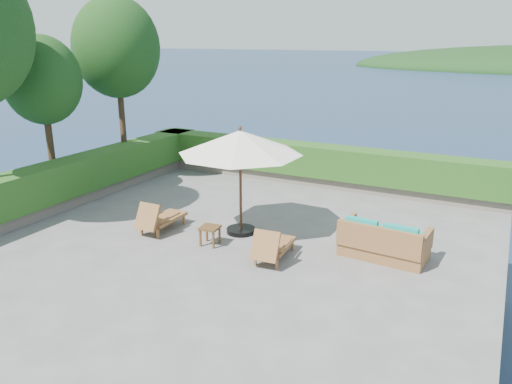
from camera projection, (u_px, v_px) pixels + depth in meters
The scene contains 14 objects.
ground at pixel (230, 242), 12.02m from camera, with size 12.00×12.00×0.00m, color gray.
foundation at pixel (231, 300), 12.48m from camera, with size 12.00×12.00×3.00m, color #565044.
ocean at pixel (232, 350), 12.91m from camera, with size 600.00×600.00×0.00m, color #19324D.
planter_wall_far at pixel (314, 179), 16.72m from camera, with size 12.00×0.60×0.36m, color slate.
planter_wall_left at pixel (62, 202), 14.42m from camera, with size 0.60×12.00×0.36m, color slate.
hedge_far at pixel (314, 160), 16.52m from camera, with size 12.40×0.90×1.00m, color #224C15.
hedge_left at pixel (60, 180), 14.22m from camera, with size 0.90×12.40×1.00m, color #224C15.
tree_mid at pixel (42, 81), 14.19m from camera, with size 2.20×2.20×4.83m.
tree_far at pixel (117, 48), 16.05m from camera, with size 2.80×2.80×6.03m.
patio_umbrella at pixel (240, 143), 11.95m from camera, with size 3.93×3.93×2.72m.
lounge_left at pixel (159, 218), 12.64m from camera, with size 0.68×1.47×0.85m.
lounge_right at pixel (272, 246), 10.98m from camera, with size 0.72×1.48×0.83m.
side_table at pixel (210, 230), 11.78m from camera, with size 0.48×0.48×0.46m.
wicker_loveseat at pixel (383, 243), 11.08m from camera, with size 1.97×1.11×0.93m.
Camera 1 is at (5.66, -9.59, 4.73)m, focal length 35.00 mm.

